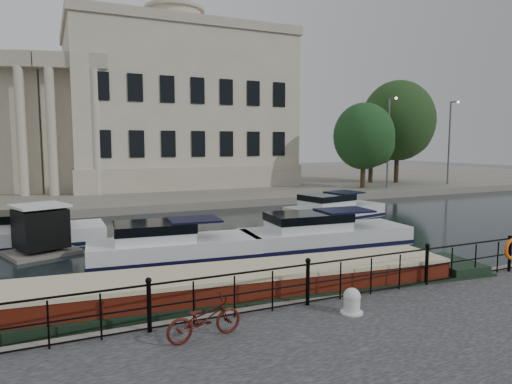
% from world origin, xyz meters
% --- Properties ---
extents(ground_plane, '(160.00, 160.00, 0.00)m').
position_xyz_m(ground_plane, '(0.00, 0.00, 0.00)').
color(ground_plane, black).
rests_on(ground_plane, ground).
extents(far_bank, '(120.00, 42.00, 0.55)m').
position_xyz_m(far_bank, '(0.00, 39.00, 0.28)').
color(far_bank, '#6B665B').
rests_on(far_bank, ground_plane).
extents(railing, '(24.14, 0.14, 1.22)m').
position_xyz_m(railing, '(0.00, -2.25, 1.20)').
color(railing, black).
rests_on(railing, near_quay).
extents(civic_building, '(53.55, 31.84, 16.85)m').
position_xyz_m(civic_building, '(-1.00, 34.71, 7.04)').
color(civic_building, '#ADA38C').
rests_on(civic_building, far_bank).
extents(lamp_posts, '(8.24, 1.55, 8.07)m').
position_xyz_m(lamp_posts, '(26.00, 20.70, 4.80)').
color(lamp_posts, '#59595B').
rests_on(lamp_posts, far_bank).
extents(bicycle, '(1.74, 0.78, 0.88)m').
position_xyz_m(bicycle, '(-3.02, -3.09, 0.99)').
color(bicycle, '#45120C').
rests_on(bicycle, near_quay).
extents(mooring_bollard, '(0.56, 0.56, 0.62)m').
position_xyz_m(mooring_bollard, '(0.68, -3.19, 0.84)').
color(mooring_bollard, silver).
rests_on(mooring_bollard, near_quay).
extents(life_ring_post, '(0.71, 0.19, 1.16)m').
position_xyz_m(life_ring_post, '(7.46, -2.38, 1.28)').
color(life_ring_post, black).
rests_on(life_ring_post, near_quay).
extents(narrowboat, '(17.13, 3.96, 1.62)m').
position_xyz_m(narrowboat, '(-1.71, -0.57, 0.37)').
color(narrowboat, black).
rests_on(narrowboat, ground_plane).
extents(harbour_hut, '(3.27, 3.01, 2.16)m').
position_xyz_m(harbour_hut, '(-6.25, 8.88, 0.95)').
color(harbour_hut, '#6B665B').
rests_on(harbour_hut, ground_plane).
extents(cabin_cruisers, '(24.19, 9.62, 1.99)m').
position_xyz_m(cabin_cruisers, '(1.69, 8.39, 0.37)').
color(cabin_cruisers, white).
rests_on(cabin_cruisers, ground_plane).
extents(trees, '(12.99, 9.56, 10.40)m').
position_xyz_m(trees, '(24.96, 24.16, 5.89)').
color(trees, black).
rests_on(trees, far_bank).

